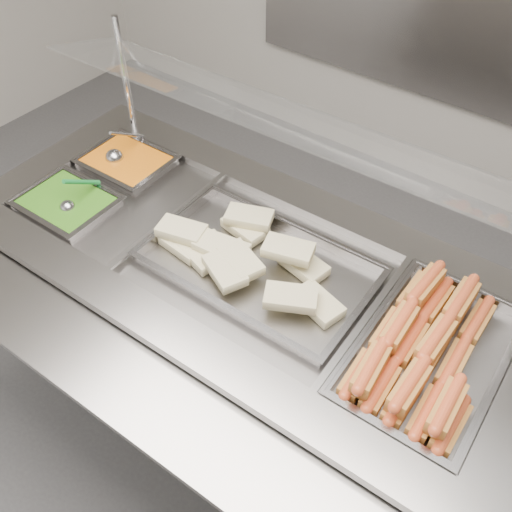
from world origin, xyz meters
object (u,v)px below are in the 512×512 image
Objects in this scene: steam_counter at (245,340)px; sneeze_guard at (286,121)px; pan_wraps at (259,268)px; serving_spoon at (71,203)px; pan_hotdogs at (428,360)px; ladle at (116,157)px.

sneeze_guard is at bearing 91.68° from steam_counter.
pan_wraps is 3.86× the size of serving_spoon.
pan_hotdogs is (0.69, -0.22, -0.44)m from sneeze_guard.
sneeze_guard is 9.26× the size of serving_spoon.
pan_wraps is 0.75m from serving_spoon.
sneeze_guard is 0.84m from pan_hotdogs.
sneeze_guard is at bearing 32.61° from serving_spoon.
sneeze_guard is 2.40× the size of pan_wraps.
serving_spoon reaches higher than pan_hotdogs.
ladle is (-1.43, 0.10, 0.05)m from pan_hotdogs.
ladle is (-0.75, 0.12, 0.50)m from steam_counter.
serving_spoon reaches higher than steam_counter.
pan_hotdogs is at bearing 1.68° from pan_wraps.
serving_spoon is at bearing -165.80° from pan_wraps.
pan_wraps is (0.07, -0.24, -0.42)m from sneeze_guard.
pan_hotdogs and pan_wraps have the same top height.
serving_spoon is at bearing -164.62° from steam_counter.
pan_wraps is at bearing -178.32° from pan_hotdogs.
sneeze_guard is 0.87m from serving_spoon.
pan_hotdogs is 3.13× the size of serving_spoon.
steam_counter is 1.15× the size of sneeze_guard.
ladle is at bearing 175.99° from pan_hotdogs.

